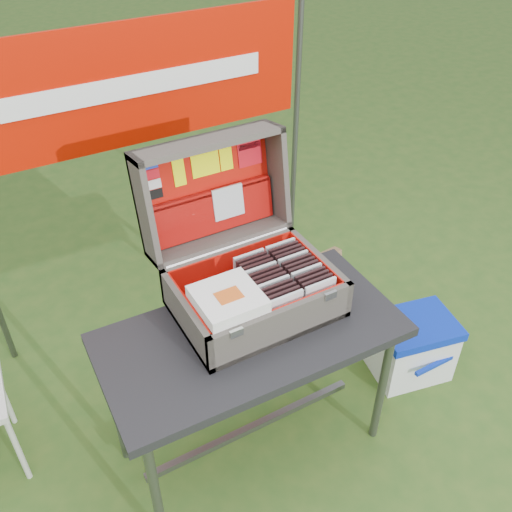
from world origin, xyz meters
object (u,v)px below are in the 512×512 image
table (251,393)px  cardboard_box (314,291)px  cooler (412,347)px  suitcase (247,242)px

table → cardboard_box: table is taller
table → cooler: size_ratio=3.01×
table → cardboard_box: size_ratio=2.91×
table → cardboard_box: bearing=39.8°
table → suitcase: suitcase is taller
cooler → suitcase: bearing=-179.8°
suitcase → cardboard_box: (0.62, 0.39, -0.80)m
suitcase → cooler: suitcase is taller
table → suitcase: size_ratio=1.89×
suitcase → table: bearing=-114.9°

